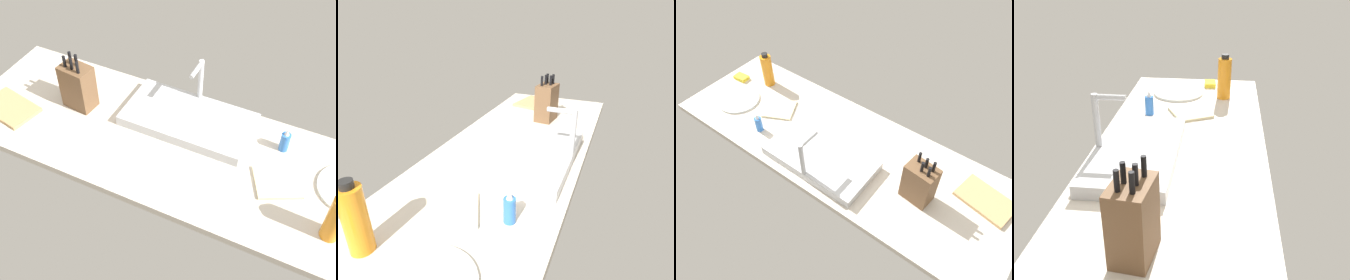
# 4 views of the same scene
# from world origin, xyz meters

# --- Properties ---
(countertop_slab) EXTENTS (1.98, 0.67, 0.04)m
(countertop_slab) POSITION_xyz_m (0.00, 0.00, 0.02)
(countertop_slab) COLOR beige
(countertop_slab) RESTS_ON ground
(sink_basin) EXTENTS (0.57, 0.30, 0.05)m
(sink_basin) POSITION_xyz_m (-0.00, 0.15, 0.06)
(sink_basin) COLOR #B7BABF
(sink_basin) RESTS_ON countertop_slab
(faucet) EXTENTS (0.06, 0.12, 0.25)m
(faucet) POSITION_xyz_m (-0.01, 0.27, 0.18)
(faucet) COLOR #B7BABF
(faucet) RESTS_ON countertop_slab
(knife_block) EXTENTS (0.15, 0.11, 0.27)m
(knife_block) POSITION_xyz_m (-0.51, 0.04, 0.14)
(knife_block) COLOR brown
(knife_block) RESTS_ON countertop_slab
(cutting_board) EXTENTS (0.28, 0.21, 0.02)m
(cutting_board) POSITION_xyz_m (-0.78, -0.13, 0.04)
(cutting_board) COLOR tan
(cutting_board) RESTS_ON countertop_slab
(soap_bottle) EXTENTS (0.04, 0.04, 0.12)m
(soap_bottle) POSITION_xyz_m (0.43, 0.18, 0.08)
(soap_bottle) COLOR blue
(soap_bottle) RESTS_ON countertop_slab
(water_bottle) EXTENTS (0.07, 0.07, 0.23)m
(water_bottle) POSITION_xyz_m (0.69, -0.16, 0.14)
(water_bottle) COLOR orange
(water_bottle) RESTS_ON countertop_slab
(dish_towel) EXTENTS (0.23, 0.23, 0.01)m
(dish_towel) POSITION_xyz_m (0.46, -0.01, 0.04)
(dish_towel) COLOR beige
(dish_towel) RESTS_ON countertop_slab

